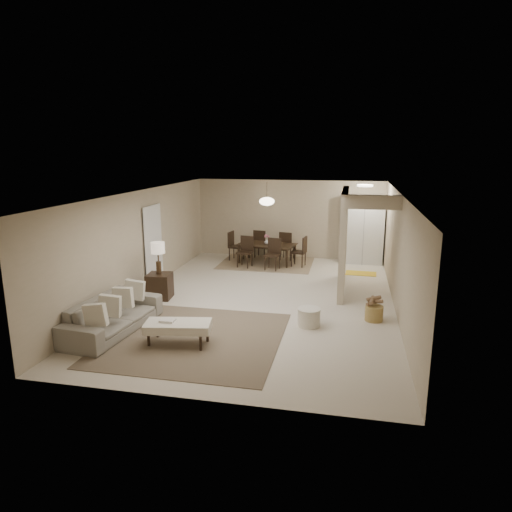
% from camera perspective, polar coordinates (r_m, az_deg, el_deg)
% --- Properties ---
extents(floor, '(9.00, 9.00, 0.00)m').
position_cam_1_polar(floor, '(10.77, 0.78, -5.49)').
color(floor, beige).
rests_on(floor, ground).
extents(ceiling, '(9.00, 9.00, 0.00)m').
position_cam_1_polar(ceiling, '(10.24, 0.82, 7.88)').
color(ceiling, white).
rests_on(ceiling, back_wall).
extents(back_wall, '(6.00, 0.00, 6.00)m').
position_cam_1_polar(back_wall, '(14.81, 4.15, 4.62)').
color(back_wall, tan).
rests_on(back_wall, floor).
extents(left_wall, '(0.00, 9.00, 9.00)m').
position_cam_1_polar(left_wall, '(11.38, -14.20, 1.65)').
color(left_wall, tan).
rests_on(left_wall, floor).
extents(right_wall, '(0.00, 9.00, 9.00)m').
position_cam_1_polar(right_wall, '(10.31, 17.40, 0.26)').
color(right_wall, tan).
rests_on(right_wall, floor).
extents(partition, '(0.15, 2.50, 2.50)m').
position_cam_1_polar(partition, '(11.48, 10.87, 1.91)').
color(partition, tan).
rests_on(partition, floor).
extents(doorway, '(0.04, 0.90, 2.04)m').
position_cam_1_polar(doorway, '(11.95, -12.76, 1.13)').
color(doorway, black).
rests_on(doorway, floor).
extents(pantry_cabinet, '(1.20, 0.55, 2.10)m').
position_cam_1_polar(pantry_cabinet, '(14.37, 13.28, 3.23)').
color(pantry_cabinet, silver).
rests_on(pantry_cabinet, floor).
extents(flush_light, '(0.44, 0.44, 0.05)m').
position_cam_1_polar(flush_light, '(13.25, 13.47, 8.56)').
color(flush_light, white).
rests_on(flush_light, ceiling).
extents(living_rug, '(3.20, 3.20, 0.01)m').
position_cam_1_polar(living_rug, '(8.74, -7.68, -10.13)').
color(living_rug, brown).
rests_on(living_rug, floor).
extents(sofa, '(2.35, 1.11, 0.66)m').
position_cam_1_polar(sofa, '(9.27, -17.44, -7.08)').
color(sofa, gray).
rests_on(sofa, floor).
extents(ottoman_bench, '(1.25, 0.73, 0.42)m').
position_cam_1_polar(ottoman_bench, '(8.42, -9.73, -8.70)').
color(ottoman_bench, beige).
rests_on(ottoman_bench, living_rug).
extents(side_table, '(0.60, 0.60, 0.59)m').
position_cam_1_polar(side_table, '(11.03, -11.95, -3.70)').
color(side_table, black).
rests_on(side_table, floor).
extents(table_lamp, '(0.32, 0.32, 0.76)m').
position_cam_1_polar(table_lamp, '(10.82, -12.16, 0.66)').
color(table_lamp, '#412E1C').
rests_on(table_lamp, side_table).
extents(round_pouf, '(0.46, 0.46, 0.36)m').
position_cam_1_polar(round_pouf, '(9.24, 6.62, -7.62)').
color(round_pouf, beige).
rests_on(round_pouf, floor).
extents(wicker_basket, '(0.48, 0.48, 0.31)m').
position_cam_1_polar(wicker_basket, '(9.76, 14.54, -6.95)').
color(wicker_basket, olive).
rests_on(wicker_basket, floor).
extents(dining_rug, '(2.80, 2.10, 0.01)m').
position_cam_1_polar(dining_rug, '(14.16, 1.32, -0.88)').
color(dining_rug, '#836851').
rests_on(dining_rug, floor).
extents(dining_table, '(1.87, 1.25, 0.61)m').
position_cam_1_polar(dining_table, '(14.09, 1.33, 0.29)').
color(dining_table, black).
rests_on(dining_table, dining_rug).
extents(dining_chairs, '(2.50, 1.98, 0.92)m').
position_cam_1_polar(dining_chairs, '(14.06, 1.33, 0.91)').
color(dining_chairs, black).
rests_on(dining_chairs, dining_rug).
extents(vase, '(0.19, 0.19, 0.16)m').
position_cam_1_polar(vase, '(14.01, 1.34, 1.81)').
color(vase, white).
rests_on(vase, dining_table).
extents(yellow_mat, '(0.87, 0.56, 0.01)m').
position_cam_1_polar(yellow_mat, '(13.32, 12.99, -2.13)').
color(yellow_mat, gold).
rests_on(yellow_mat, floor).
extents(pendant_light, '(0.46, 0.46, 0.71)m').
position_cam_1_polar(pendant_light, '(13.82, 1.37, 6.84)').
color(pendant_light, '#412E1C').
rests_on(pendant_light, ceiling).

